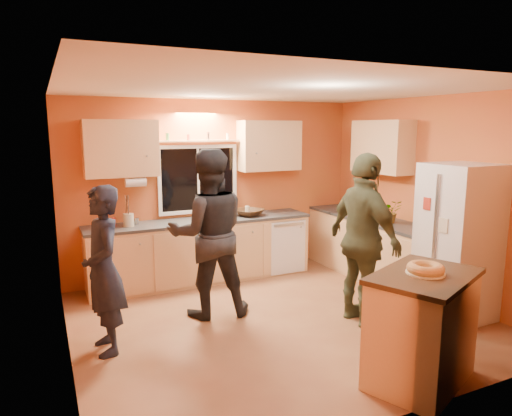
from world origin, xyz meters
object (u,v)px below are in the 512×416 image
person_left (104,270)px  person_center (208,234)px  island (422,327)px  refrigerator (458,242)px  person_right (364,240)px

person_left → person_center: bearing=104.4°
island → person_center: (-1.16, 2.17, 0.49)m
refrigerator → island: (-1.40, -0.87, -0.40)m
island → person_left: bearing=120.5°
person_left → person_right: 2.77m
refrigerator → person_left: (-3.79, 0.88, -0.07)m
person_center → person_right: (1.48, -0.96, -0.02)m
person_left → island: bearing=49.1°
person_left → person_center: (1.23, 0.42, 0.15)m
refrigerator → person_left: 3.89m
island → person_center: bearing=94.8°
refrigerator → person_right: person_right is taller
person_left → person_center: person_center is taller
person_left → person_right: person_right is taller
refrigerator → island: refrigerator is taller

